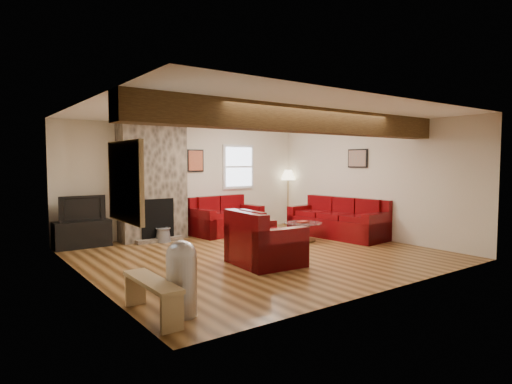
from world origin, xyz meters
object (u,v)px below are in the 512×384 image
loveseat (226,215)px  tv_cabinet (82,234)px  armchair_red (265,237)px  coffee_table (303,232)px  sofa_three (337,217)px  television (81,208)px  floor_lamp (288,178)px

loveseat → tv_cabinet: bearing=167.1°
loveseat → tv_cabinet: (-3.12, 0.30, -0.17)m
armchair_red → coffee_table: size_ratio=1.35×
sofa_three → armchair_red: (-2.87, -1.11, 0.01)m
sofa_three → tv_cabinet: bearing=-119.2°
tv_cabinet → television: (0.00, 0.00, 0.51)m
armchair_red → tv_cabinet: (-2.06, 3.21, -0.18)m
sofa_three → floor_lamp: (0.32, 2.08, 0.81)m
sofa_three → armchair_red: 3.08m
coffee_table → floor_lamp: 2.62m
television → sofa_three: bearing=-23.1°
sofa_three → loveseat: bearing=-140.9°
coffee_table → floor_lamp: bearing=57.2°
sofa_three → coffee_table: size_ratio=2.76×
loveseat → armchair_red: (-1.06, -2.91, 0.01)m
coffee_table → tv_cabinet: tv_cabinet is taller
tv_cabinet → floor_lamp: 5.34m
armchair_red → floor_lamp: size_ratio=0.75×
armchair_red → coffee_table: bearing=-53.8°
loveseat → coffee_table: loveseat is taller
floor_lamp → loveseat: bearing=-172.5°
coffee_table → tv_cabinet: 4.44m
armchair_red → television: television is taller
armchair_red → coffee_table: 2.23m
armchair_red → floor_lamp: bearing=-40.6°
sofa_three → armchair_red: size_ratio=2.05×
floor_lamp → armchair_red: bearing=-135.0°
sofa_three → loveseat: 2.56m
loveseat → floor_lamp: (2.13, 0.28, 0.81)m
loveseat → tv_cabinet: size_ratio=1.55×
coffee_table → television: bearing=152.7°
tv_cabinet → television: bearing=0.0°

